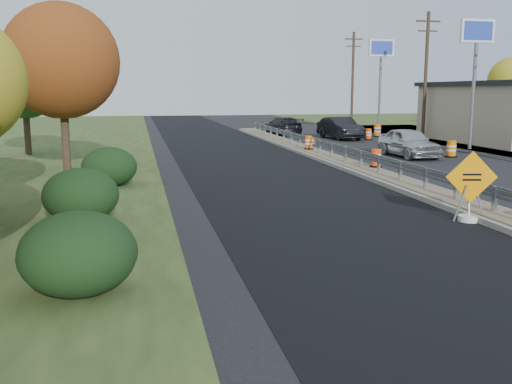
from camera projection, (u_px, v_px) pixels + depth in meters
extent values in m
plane|color=black|center=(455.00, 205.00, 18.25)|extent=(140.00, 140.00, 0.00)
cube|color=black|center=(257.00, 168.00, 27.01)|extent=(7.20, 120.00, 0.01)
cube|color=gray|center=(361.00, 169.00, 25.94)|extent=(1.60, 55.00, 0.18)
cube|color=brown|center=(361.00, 167.00, 25.92)|extent=(1.25, 55.00, 0.05)
cube|color=silver|center=(494.00, 199.00, 16.22)|extent=(0.10, 0.15, 0.70)
cube|color=silver|center=(456.00, 187.00, 18.14)|extent=(0.10, 0.15, 0.70)
cube|color=silver|center=(426.00, 178.00, 20.07)|extent=(0.10, 0.15, 0.70)
cube|color=silver|center=(400.00, 170.00, 22.00)|extent=(0.10, 0.15, 0.70)
cube|color=silver|center=(379.00, 164.00, 23.93)|extent=(0.10, 0.15, 0.70)
cube|color=silver|center=(361.00, 159.00, 25.86)|extent=(0.10, 0.15, 0.70)
cube|color=silver|center=(345.00, 154.00, 27.79)|extent=(0.10, 0.15, 0.70)
cube|color=silver|center=(332.00, 150.00, 29.71)|extent=(0.10, 0.15, 0.70)
cube|color=silver|center=(320.00, 146.00, 31.64)|extent=(0.10, 0.15, 0.70)
cube|color=silver|center=(309.00, 143.00, 33.57)|extent=(0.10, 0.15, 0.70)
cube|color=silver|center=(300.00, 140.00, 35.50)|extent=(0.10, 0.15, 0.70)
cube|color=silver|center=(291.00, 138.00, 37.43)|extent=(0.10, 0.15, 0.70)
cube|color=silver|center=(284.00, 135.00, 39.36)|extent=(0.10, 0.15, 0.70)
cube|color=silver|center=(277.00, 133.00, 41.28)|extent=(0.10, 0.15, 0.70)
cube|color=silver|center=(271.00, 131.00, 43.21)|extent=(0.10, 0.15, 0.70)
cube|color=silver|center=(265.00, 130.00, 45.14)|extent=(0.10, 0.15, 0.70)
cube|color=silver|center=(260.00, 128.00, 47.07)|extent=(0.10, 0.15, 0.70)
cube|color=silver|center=(255.00, 127.00, 49.00)|extent=(0.10, 0.15, 0.70)
cube|color=silver|center=(353.00, 152.00, 26.79)|extent=(0.04, 46.00, 0.34)
cube|color=silver|center=(353.00, 154.00, 26.80)|extent=(0.06, 46.00, 0.03)
cube|color=silver|center=(353.00, 150.00, 26.77)|extent=(0.06, 46.00, 0.03)
cube|color=black|center=(459.00, 120.00, 39.66)|extent=(0.08, 7.20, 2.20)
cylinder|color=slate|center=(473.00, 94.00, 35.18)|extent=(0.22, 0.22, 6.80)
cube|color=white|center=(477.00, 31.00, 34.51)|extent=(2.20, 0.25, 1.40)
cube|color=#263FB2|center=(477.00, 31.00, 34.51)|extent=(1.90, 0.30, 1.10)
cylinder|color=slate|center=(380.00, 93.00, 48.67)|extent=(0.22, 0.22, 6.80)
cube|color=white|center=(381.00, 48.00, 48.01)|extent=(2.20, 0.25, 1.40)
cube|color=#263FB2|center=(381.00, 48.00, 48.01)|extent=(1.90, 0.30, 1.10)
cylinder|color=#473523|center=(426.00, 76.00, 42.86)|extent=(0.26, 0.26, 9.40)
cube|color=#473523|center=(428.00, 21.00, 42.16)|extent=(1.90, 0.12, 0.12)
cube|color=#473523|center=(428.00, 31.00, 42.29)|extent=(1.50, 0.10, 0.10)
cylinder|color=#473523|center=(353.00, 80.00, 57.32)|extent=(0.26, 0.26, 9.40)
cube|color=#473523|center=(354.00, 39.00, 56.63)|extent=(1.90, 0.12, 0.12)
cube|color=#473523|center=(354.00, 46.00, 56.75)|extent=(1.50, 0.10, 0.10)
ellipsoid|color=black|center=(78.00, 253.00, 10.13)|extent=(2.09, 2.09, 1.52)
ellipsoid|color=black|center=(81.00, 195.00, 15.81)|extent=(2.09, 2.09, 1.52)
ellipsoid|color=black|center=(109.00, 167.00, 21.70)|extent=(2.09, 2.09, 1.52)
cylinder|color=#473523|center=(66.00, 136.00, 25.00)|extent=(0.36, 0.36, 3.30)
sphere|color=#97431A|center=(61.00, 61.00, 24.44)|extent=(4.95, 4.95, 4.95)
cylinder|color=#473523|center=(27.00, 130.00, 32.15)|extent=(0.36, 0.36, 2.86)
sphere|color=#28541C|center=(24.00, 80.00, 31.66)|extent=(4.29, 4.29, 4.29)
cylinder|color=#473523|center=(510.00, 112.00, 55.95)|extent=(0.36, 0.36, 3.08)
sphere|color=gold|center=(512.00, 81.00, 55.43)|extent=(4.62, 4.62, 4.62)
cylinder|color=white|center=(469.00, 219.00, 15.92)|extent=(0.60, 0.60, 0.17)
cube|color=slate|center=(460.00, 203.00, 15.78)|extent=(0.35, 0.11, 1.03)
cube|color=slate|center=(480.00, 202.00, 15.90)|extent=(0.35, 0.11, 1.03)
cube|color=slate|center=(469.00, 203.00, 15.89)|extent=(0.10, 0.27, 1.05)
cube|color=orange|center=(472.00, 177.00, 15.72)|extent=(1.41, 0.33, 1.43)
cube|color=black|center=(472.00, 175.00, 15.68)|extent=(0.50, 0.11, 0.05)
cube|color=black|center=(472.00, 180.00, 15.71)|extent=(0.50, 0.11, 0.05)
cylinder|color=black|center=(376.00, 166.00, 25.62)|extent=(0.55, 0.55, 0.07)
cylinder|color=#FF420A|center=(376.00, 158.00, 25.55)|extent=(0.44, 0.44, 0.77)
cylinder|color=white|center=(376.00, 155.00, 25.53)|extent=(0.45, 0.45, 0.10)
cylinder|color=white|center=(376.00, 159.00, 25.56)|extent=(0.45, 0.45, 0.10)
cylinder|color=black|center=(308.00, 149.00, 33.47)|extent=(0.53, 0.53, 0.07)
cylinder|color=#F85D0A|center=(309.00, 142.00, 33.40)|extent=(0.43, 0.43, 0.74)
cylinder|color=white|center=(309.00, 140.00, 33.38)|extent=(0.44, 0.44, 0.10)
cylinder|color=white|center=(309.00, 144.00, 33.42)|extent=(0.44, 0.44, 0.10)
cylinder|color=black|center=(451.00, 157.00, 31.42)|extent=(0.62, 0.62, 0.08)
cylinder|color=orange|center=(451.00, 149.00, 31.34)|extent=(0.50, 0.50, 0.87)
cylinder|color=white|center=(452.00, 146.00, 31.31)|extent=(0.51, 0.51, 0.11)
cylinder|color=white|center=(451.00, 150.00, 31.35)|extent=(0.51, 0.51, 0.11)
cylinder|color=black|center=(368.00, 139.00, 42.63)|extent=(0.57, 0.57, 0.08)
cylinder|color=#F9420A|center=(368.00, 134.00, 42.56)|extent=(0.46, 0.46, 0.80)
cylinder|color=white|center=(368.00, 132.00, 42.53)|extent=(0.47, 0.47, 0.10)
cylinder|color=white|center=(368.00, 135.00, 42.57)|extent=(0.47, 0.47, 0.10)
cylinder|color=black|center=(377.00, 136.00, 45.69)|extent=(0.68, 0.68, 0.09)
cylinder|color=#F1620A|center=(377.00, 130.00, 45.61)|extent=(0.54, 0.54, 0.95)
cylinder|color=white|center=(378.00, 128.00, 45.58)|extent=(0.56, 0.56, 0.12)
cylinder|color=white|center=(377.00, 131.00, 45.62)|extent=(0.56, 0.56, 0.12)
imported|color=silver|center=(409.00, 142.00, 31.52)|extent=(2.04, 4.74, 1.59)
imported|color=black|center=(340.00, 128.00, 43.27)|extent=(2.28, 5.21, 1.66)
imported|color=black|center=(283.00, 126.00, 47.77)|extent=(2.52, 5.26, 1.48)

